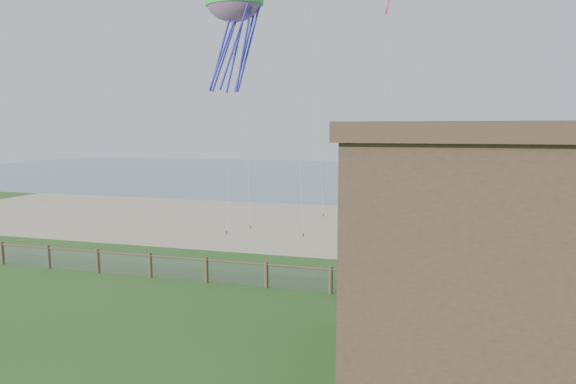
# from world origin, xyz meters

# --- Properties ---
(ground) EXTENTS (160.00, 160.00, 0.00)m
(ground) POSITION_xyz_m (0.00, 0.00, 0.00)
(ground) COLOR #26561D
(ground) RESTS_ON ground
(sand_beach) EXTENTS (72.00, 20.00, 0.02)m
(sand_beach) POSITION_xyz_m (0.00, 22.00, 0.00)
(sand_beach) COLOR tan
(sand_beach) RESTS_ON ground
(ocean) EXTENTS (160.00, 68.00, 0.02)m
(ocean) POSITION_xyz_m (0.00, 66.00, 0.00)
(ocean) COLOR slate
(ocean) RESTS_ON ground
(chainlink_fence) EXTENTS (36.20, 0.20, 1.25)m
(chainlink_fence) POSITION_xyz_m (0.00, 6.00, 0.55)
(chainlink_fence) COLOR #503A2D
(chainlink_fence) RESTS_ON ground
(picnic_table) EXTENTS (1.83, 1.48, 0.70)m
(picnic_table) POSITION_xyz_m (7.40, 3.79, 0.35)
(picnic_table) COLOR brown
(picnic_table) RESTS_ON ground
(octopus_kite) EXTENTS (4.02, 3.18, 7.40)m
(octopus_kite) POSITION_xyz_m (-4.52, 13.75, 13.09)
(octopus_kite) COLOR red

